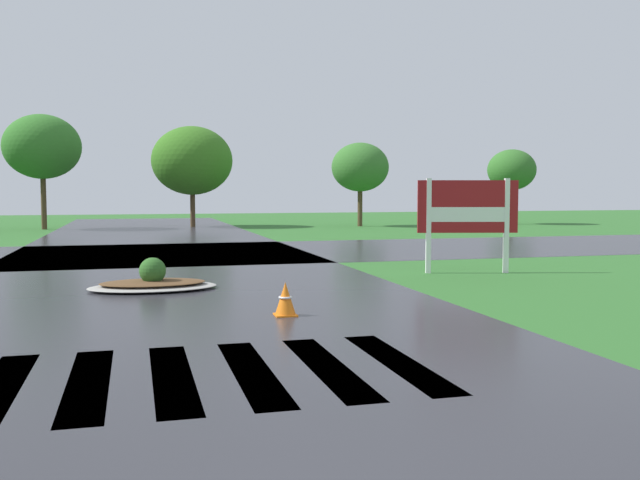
# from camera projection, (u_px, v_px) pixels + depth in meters

# --- Properties ---
(asphalt_roadway) EXTENTS (9.65, 80.00, 0.01)m
(asphalt_roadway) POSITION_uv_depth(u_px,v_px,m) (181.00, 301.00, 13.25)
(asphalt_roadway) COLOR #2B2B30
(asphalt_roadway) RESTS_ON ground
(asphalt_cross_road) EXTENTS (90.00, 8.69, 0.01)m
(asphalt_cross_road) POSITION_uv_depth(u_px,v_px,m) (161.00, 253.00, 23.18)
(asphalt_cross_road) COLOR #2B2B30
(asphalt_cross_road) RESTS_ON ground
(crosswalk_stripes) EXTENTS (4.95, 3.07, 0.01)m
(crosswalk_stripes) POSITION_uv_depth(u_px,v_px,m) (213.00, 374.00, 7.98)
(crosswalk_stripes) COLOR white
(crosswalk_stripes) RESTS_ON ground
(estate_billboard) EXTENTS (2.49, 0.65, 2.40)m
(estate_billboard) POSITION_uv_depth(u_px,v_px,m) (468.00, 211.00, 17.66)
(estate_billboard) COLOR white
(estate_billboard) RESTS_ON ground
(median_island) EXTENTS (2.67, 1.60, 0.68)m
(median_island) POSITION_uv_depth(u_px,v_px,m) (153.00, 283.00, 14.77)
(median_island) COLOR #9E9B93
(median_island) RESTS_ON ground
(traffic_cone) EXTENTS (0.36, 0.36, 0.57)m
(traffic_cone) POSITION_uv_depth(u_px,v_px,m) (285.00, 300.00, 11.68)
(traffic_cone) COLOR orange
(traffic_cone) RESTS_ON ground
(background_treeline) EXTENTS (48.34, 6.59, 6.12)m
(background_treeline) POSITION_uv_depth(u_px,v_px,m) (79.00, 160.00, 37.25)
(background_treeline) COLOR #4C3823
(background_treeline) RESTS_ON ground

